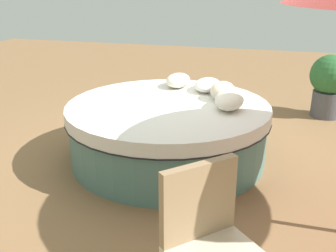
{
  "coord_description": "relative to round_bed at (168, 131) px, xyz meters",
  "views": [
    {
      "loc": [
        4.03,
        1.14,
        1.99
      ],
      "look_at": [
        0.0,
        0.0,
        0.4
      ],
      "focal_mm": 41.61,
      "sensor_mm": 36.0,
      "label": 1
    }
  ],
  "objects": [
    {
      "name": "throw_pillow_2",
      "position": [
        -0.68,
        0.32,
        0.4
      ],
      "size": [
        0.5,
        0.32,
        0.15
      ],
      "primitive_type": "ellipsoid",
      "color": "white",
      "rests_on": "round_bed"
    },
    {
      "name": "throw_pillow_3",
      "position": [
        -0.75,
        -0.08,
        0.41
      ],
      "size": [
        0.44,
        0.3,
        0.17
      ],
      "primitive_type": "ellipsoid",
      "color": "silver",
      "rests_on": "round_bed"
    },
    {
      "name": "round_bed",
      "position": [
        0.0,
        0.0,
        0.0
      ],
      "size": [
        2.31,
        2.31,
        0.67
      ],
      "color": "#4C726B",
      "rests_on": "ground_plane"
    },
    {
      "name": "throw_pillow_0",
      "position": [
        -0.02,
        0.68,
        0.42
      ],
      "size": [
        0.52,
        0.31,
        0.19
      ],
      "primitive_type": "ellipsoid",
      "color": "silver",
      "rests_on": "round_bed"
    },
    {
      "name": "throw_pillow_1",
      "position": [
        -0.36,
        0.56,
        0.43
      ],
      "size": [
        0.41,
        0.28,
        0.2
      ],
      "primitive_type": "ellipsoid",
      "color": "beige",
      "rests_on": "round_bed"
    },
    {
      "name": "ground_plane",
      "position": [
        0.0,
        0.0,
        -0.34
      ],
      "size": [
        16.0,
        16.0,
        0.0
      ],
      "primitive_type": "plane",
      "color": "olive"
    },
    {
      "name": "patio_chair",
      "position": [
        2.1,
        0.85,
        0.22
      ],
      "size": [
        0.72,
        0.72,
        0.98
      ],
      "rotation": [
        0.0,
        0.0,
        -0.78
      ],
      "color": "#997A56",
      "rests_on": "ground_plane"
    },
    {
      "name": "planter",
      "position": [
        -2.1,
        1.93,
        0.19
      ],
      "size": [
        0.6,
        0.6,
        0.95
      ],
      "color": "#4C4C51",
      "rests_on": "ground_plane"
    }
  ]
}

